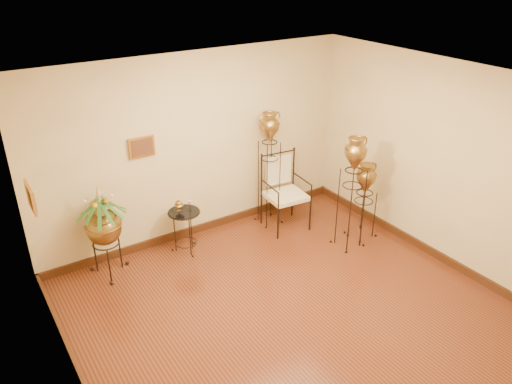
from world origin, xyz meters
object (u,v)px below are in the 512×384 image
planter_urn (103,224)px  side_table (185,230)px  armchair (286,193)px  amphora_tall (269,168)px  amphora_mid (352,192)px

planter_urn → side_table: planter_urn is taller
armchair → amphora_tall: bearing=119.6°
amphora_mid → side_table: 2.48m
armchair → side_table: bearing=177.7°
amphora_mid → side_table: size_ratio=2.09×
planter_urn → armchair: (2.77, -0.29, -0.18)m
planter_urn → amphora_tall: bearing=0.0°
amphora_mid → planter_urn: bearing=159.2°
side_table → planter_urn: bearing=177.1°
amphora_mid → side_table: (-2.12, 1.17, -0.53)m
amphora_tall → amphora_mid: bearing=-64.1°
side_table → armchair: bearing=-7.9°
amphora_mid → side_table: amphora_mid is taller
amphora_tall → planter_urn: size_ratio=1.34×
amphora_tall → armchair: (0.13, -0.29, -0.35)m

